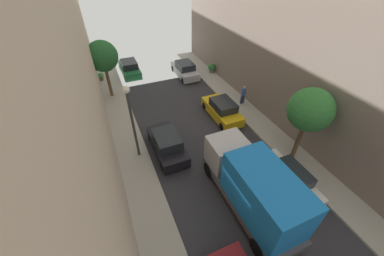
{
  "coord_description": "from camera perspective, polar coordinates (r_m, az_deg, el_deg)",
  "views": [
    {
      "loc": [
        -5.52,
        -5.19,
        11.15
      ],
      "look_at": [
        -0.38,
        6.87,
        0.5
      ],
      "focal_mm": 21.14,
      "sensor_mm": 36.0,
      "label": 1
    }
  ],
  "objects": [
    {
      "name": "sidewalk_right",
      "position": [
        16.14,
        28.82,
        -10.67
      ],
      "size": [
        2.0,
        44.0,
        0.15
      ],
      "primitive_type": "cube",
      "color": "#A8A399",
      "rests_on": "ground"
    },
    {
      "name": "parked_car_left_3",
      "position": [
        15.35,
        -6.28,
        -4.03
      ],
      "size": [
        1.78,
        4.2,
        1.57
      ],
      "color": "black",
      "rests_on": "ground"
    },
    {
      "name": "sidewalk_left",
      "position": [
        12.25,
        -8.16,
        -26.46
      ],
      "size": [
        2.0,
        44.0,
        0.15
      ],
      "primitive_type": "cube",
      "color": "#A8A399",
      "rests_on": "ground"
    },
    {
      "name": "street_tree_0",
      "position": [
        21.19,
        -21.68,
        16.4
      ],
      "size": [
        2.59,
        2.59,
        5.06
      ],
      "color": "brown",
      "rests_on": "sidewalk_left"
    },
    {
      "name": "potted_plant_0",
      "position": [
        25.69,
        4.97,
        14.91
      ],
      "size": [
        0.76,
        0.76,
        0.98
      ],
      "color": "slate",
      "rests_on": "sidewalk_right"
    },
    {
      "name": "parked_car_right_2",
      "position": [
        14.34,
        22.81,
        -11.78
      ],
      "size": [
        1.78,
        4.2,
        1.57
      ],
      "color": "white",
      "rests_on": "ground"
    },
    {
      "name": "delivery_truck",
      "position": [
        12.04,
        15.16,
        -13.97
      ],
      "size": [
        2.26,
        6.6,
        3.38
      ],
      "color": "#4C4C51",
      "rests_on": "ground"
    },
    {
      "name": "parked_car_left_4",
      "position": [
        26.28,
        -15.46,
        14.31
      ],
      "size": [
        1.78,
        4.2,
        1.57
      ],
      "color": "#1E6638",
      "rests_on": "ground"
    },
    {
      "name": "ground",
      "position": [
        13.49,
        13.78,
        -18.51
      ],
      "size": [
        32.0,
        32.0,
        0.0
      ],
      "primitive_type": "plane",
      "color": "#2D2D33"
    },
    {
      "name": "parked_car_right_4",
      "position": [
        25.07,
        -1.81,
        14.47
      ],
      "size": [
        1.78,
        4.2,
        1.57
      ],
      "color": "silver",
      "rests_on": "ground"
    },
    {
      "name": "pedestrian",
      "position": [
        20.32,
        12.8,
        8.31
      ],
      "size": [
        0.4,
        0.36,
        1.72
      ],
      "color": "#2D334C",
      "rests_on": "sidewalk_right"
    },
    {
      "name": "lamp_post",
      "position": [
        13.6,
        -15.22,
        3.7
      ],
      "size": [
        0.44,
        0.44,
        5.16
      ],
      "color": "#333338",
      "rests_on": "sidewalk_left"
    },
    {
      "name": "parked_car_right_3",
      "position": [
        18.61,
        7.63,
        4.59
      ],
      "size": [
        1.78,
        4.2,
        1.57
      ],
      "color": "gold",
      "rests_on": "ground"
    },
    {
      "name": "street_tree_1",
      "position": [
        14.56,
        27.66,
        4.0
      ],
      "size": [
        2.56,
        2.56,
        4.99
      ],
      "color": "brown",
      "rests_on": "sidewalk_right"
    },
    {
      "name": "potted_plant_1",
      "position": [
        25.73,
        -22.0,
        12.04
      ],
      "size": [
        0.6,
        0.6,
        0.82
      ],
      "color": "brown",
      "rests_on": "sidewalk_left"
    }
  ]
}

